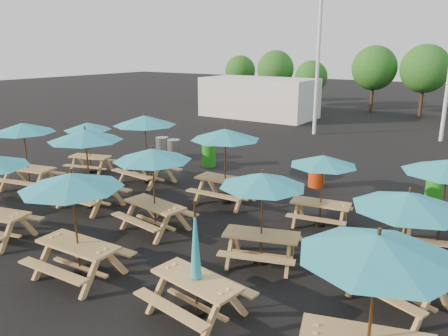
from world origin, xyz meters
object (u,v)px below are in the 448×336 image
Objects in this scene: picnic_unit_13 at (408,207)px; picnic_unit_14 at (447,172)px; picnic_unit_2 at (88,129)px; picnic_unit_1 at (24,132)px; picnic_unit_8 at (225,139)px; waste_bin_0 at (162,147)px; picnic_unit_7 at (153,159)px; picnic_unit_11 at (323,164)px; waste_bin_4 at (435,192)px; waste_bin_3 at (316,174)px; waste_bin_2 at (209,156)px; picnic_unit_6 at (72,187)px; waste_bin_1 at (174,150)px; picnic_unit_5 at (145,124)px; picnic_unit_4 at (86,140)px; picnic_unit_9 at (196,270)px; picnic_unit_12 at (377,256)px; picnic_unit_10 at (263,185)px.

picnic_unit_14 is at bearing 104.34° from picnic_unit_13.
picnic_unit_1 is at bearing -108.83° from picnic_unit_2.
picnic_unit_1 is 7.12m from picnic_unit_8.
waste_bin_0 is (-12.15, 3.46, -1.57)m from picnic_unit_14.
picnic_unit_7 is 4.64m from picnic_unit_11.
picnic_unit_13 is at bearing -86.85° from waste_bin_4.
waste_bin_2 is at bearing 178.31° from waste_bin_3.
picnic_unit_1 is 1.21× the size of picnic_unit_11.
picnic_unit_6 is at bearing -101.31° from waste_bin_3.
picnic_unit_11 is 0.82× the size of picnic_unit_14.
waste_bin_3 is (8.31, 3.31, -1.32)m from picnic_unit_2.
picnic_unit_7 is at bearing -66.67° from waste_bin_2.
waste_bin_1 is (-4.67, 6.35, -1.56)m from picnic_unit_7.
picnic_unit_5 is at bearing 162.63° from picnic_unit_14.
picnic_unit_5 is 3.69m from waste_bin_2.
picnic_unit_7 is 0.90× the size of picnic_unit_14.
picnic_unit_5 is 10.20m from picnic_unit_13.
picnic_unit_4 is at bearing -168.25° from picnic_unit_11.
picnic_unit_5 is 2.76× the size of waste_bin_0.
picnic_unit_9 reaches higher than picnic_unit_11.
waste_bin_1 is at bearing 124.17° from picnic_unit_12.
picnic_unit_13 reaches higher than waste_bin_4.
picnic_unit_2 is 0.98× the size of picnic_unit_7.
waste_bin_0 is at bearing 62.17° from picnic_unit_2.
picnic_unit_10 reaches higher than waste_bin_0.
waste_bin_1 is at bearing 139.90° from picnic_unit_9.
picnic_unit_1 is 1.03× the size of picnic_unit_4.
picnic_unit_5 reaches higher than picnic_unit_13.
picnic_unit_8 is 8.29m from picnic_unit_12.
picnic_unit_7 is at bearing -109.38° from waste_bin_3.
waste_bin_4 is (-0.35, 6.41, -1.56)m from picnic_unit_13.
waste_bin_4 is at bearing 54.31° from picnic_unit_7.
picnic_unit_12 is at bearing -38.59° from waste_bin_1.
picnic_unit_10 is 8.95m from waste_bin_2.
picnic_unit_8 is at bearing -16.76° from picnic_unit_2.
picnic_unit_4 is 0.91× the size of picnic_unit_12.
waste_bin_0 is (-5.83, 9.30, -1.62)m from picnic_unit_6.
picnic_unit_14 is at bearing -7.23° from picnic_unit_11.
waste_bin_3 is (-1.48, 3.35, -1.33)m from picnic_unit_11.
picnic_unit_1 is 1.01× the size of picnic_unit_5.
picnic_unit_13 reaches higher than picnic_unit_10.
picnic_unit_9 is at bearing -25.31° from picnic_unit_4.
picnic_unit_11 reaches higher than picnic_unit_2.
picnic_unit_4 is at bearing -68.10° from waste_bin_0.
picnic_unit_8 reaches higher than picnic_unit_9.
picnic_unit_13 is (-0.12, 2.59, -0.13)m from picnic_unit_12.
picnic_unit_11 is (3.66, 2.85, -0.23)m from picnic_unit_7.
picnic_unit_7 is (2.95, -0.22, -0.16)m from picnic_unit_4.
picnic_unit_6 is 2.60× the size of waste_bin_3.
picnic_unit_4 is at bearing -176.42° from picnic_unit_7.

